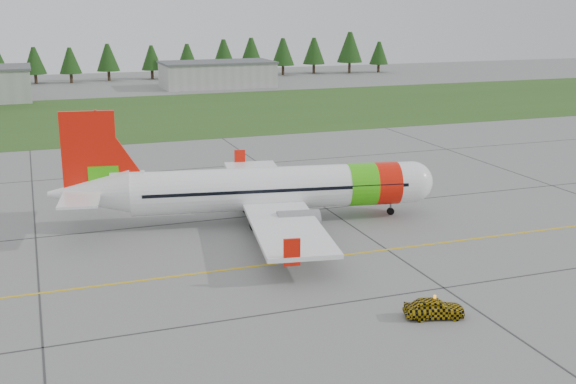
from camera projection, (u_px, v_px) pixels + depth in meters
name	position (u px, v px, depth m)	size (l,w,h in m)	color
ground	(301.00, 309.00, 43.96)	(320.00, 320.00, 0.00)	gray
aircraft	(267.00, 189.00, 60.96)	(32.33, 30.15, 9.84)	white
follow_me_car	(435.00, 289.00, 42.38)	(1.45, 1.22, 3.59)	gold
grass_strip	(124.00, 116.00, 118.57)	(320.00, 50.00, 0.03)	#30561E
taxi_guideline	(261.00, 265.00, 51.24)	(120.00, 0.25, 0.02)	gold
hangar_east	(217.00, 75.00, 158.85)	(24.00, 12.00, 5.20)	#A8A8A3
treeline	(92.00, 60.00, 168.26)	(160.00, 8.00, 10.00)	#1C3F14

